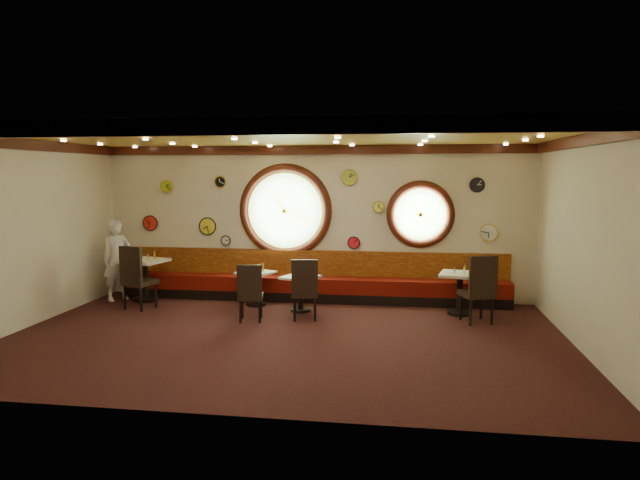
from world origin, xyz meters
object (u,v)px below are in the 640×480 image
Objects in this scene: table_a at (145,275)px; condiment_c_pepper at (301,273)px; chair_a at (135,273)px; condiment_a_pepper at (148,257)px; condiment_c_salt at (297,273)px; condiment_c_bottle at (308,271)px; condiment_b_salt at (253,269)px; condiment_a_salt at (142,256)px; condiment_d_bottle at (464,269)px; condiment_d_salt at (454,270)px; condiment_d_pepper at (464,271)px; table_d at (460,288)px; condiment_a_bottle at (155,255)px; waiter at (117,260)px; condiment_b_pepper at (254,269)px; table_b at (256,284)px; chair_b at (250,289)px; table_c at (301,289)px; condiment_b_bottle at (263,267)px; chair_d at (480,285)px; chair_c at (305,285)px.

table_a reaches higher than condiment_c_pepper.
chair_a is 0.80m from condiment_a_pepper.
condiment_c_salt is 0.56× the size of condiment_c_bottle.
chair_a is 6.93× the size of condiment_a_pepper.
condiment_a_salt is at bearing 177.88° from condiment_b_salt.
condiment_d_bottle is at bearing 3.05° from condiment_c_salt.
condiment_d_pepper is (0.17, -0.08, 0.00)m from condiment_d_salt.
table_d is 0.35m from condiment_d_pepper.
condiment_d_bottle is at bearing -2.97° from condiment_a_bottle.
condiment_d_bottle is 0.09× the size of waiter.
condiment_b_pepper is (2.17, 0.70, 0.02)m from chair_a.
condiment_a_bottle reaches higher than table_b.
condiment_b_pepper is (0.03, -0.04, -0.00)m from condiment_b_salt.
condiment_c_pepper is (1.03, -0.37, 0.00)m from condiment_b_salt.
condiment_c_pepper reaches higher than condiment_b_pepper.
condiment_d_pepper reaches higher than condiment_c_salt.
chair_b is at bearing -131.43° from condiment_c_bottle.
condiment_c_salt reaches higher than table_b.
table_c is 8.10× the size of condiment_c_salt.
waiter is (-0.68, -0.01, -0.08)m from condiment_a_pepper.
chair_a reaches higher than condiment_c_pepper.
condiment_d_salt is at bearing -2.46° from condiment_a_salt.
waiter is (-6.82, 0.21, 0.01)m from condiment_d_salt.
condiment_a_bottle is (-2.21, 0.22, 0.51)m from table_b.
condiment_b_bottle is at bearing -53.25° from waiter.
condiment_d_bottle is at bearing 86.07° from chair_d.
table_d is at bearing -3.38° from condiment_a_bottle.
chair_b is 0.93× the size of chair_c.
condiment_b_pepper is (-0.26, 1.26, 0.13)m from chair_b.
chair_c is (3.54, -1.08, 0.09)m from table_a.
condiment_d_bottle is at bearing 4.49° from table_c.
table_a is 1.23× the size of chair_a.
chair_d is 6.77× the size of condiment_a_pepper.
table_a is 1.26× the size of chair_d.
table_a is at bearing 152.69° from chair_d.
chair_d is 6.61× the size of condiment_a_salt.
chair_b is 3.80m from condiment_d_salt.
condiment_c_bottle reaches higher than condiment_c_salt.
table_d is at bearing 3.47° from condiment_c_pepper.
condiment_d_bottle reaches higher than condiment_c_pepper.
condiment_a_bottle reaches higher than condiment_d_bottle.
condiment_c_salt is (-3.34, 0.53, 0.04)m from chair_d.
condiment_c_salt is at bearing -175.76° from condiment_c_bottle.
condiment_d_salt is 0.19m from condiment_d_bottle.
table_b is 2.99m from waiter.
chair_b is 1.29m from condiment_b_pepper.
condiment_c_pepper reaches higher than condiment_b_salt.
waiter is (-0.77, 0.76, 0.13)m from chair_a.
table_d is at bearing 134.86° from condiment_d_pepper.
table_a reaches higher than table_b.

